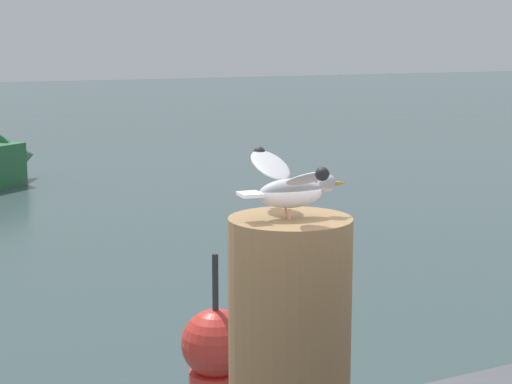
{
  "coord_description": "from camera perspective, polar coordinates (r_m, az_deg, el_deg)",
  "views": [
    {
      "loc": [
        -1.08,
        -3.05,
        3.0
      ],
      "look_at": [
        0.36,
        -0.32,
        2.45
      ],
      "focal_mm": 60.88,
      "sensor_mm": 36.0,
      "label": 1
    }
  ],
  "objects": [
    {
      "name": "channel_buoy",
      "position": [
        7.12,
        -2.65,
        -10.74
      ],
      "size": [
        0.56,
        0.56,
        1.33
      ],
      "color": "red",
      "rests_on": "ground_plane"
    },
    {
      "name": "mooring_post",
      "position": [
        3.07,
        2.21,
        -10.92
      ],
      "size": [
        0.43,
        0.43,
        1.01
      ],
      "primitive_type": "cylinder",
      "color": "brown",
      "rests_on": "harbor_quay"
    },
    {
      "name": "seagull",
      "position": [
        2.91,
        2.37,
        0.5
      ],
      "size": [
        0.39,
        0.58,
        0.21
      ],
      "color": "tan",
      "rests_on": "mooring_post"
    }
  ]
}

